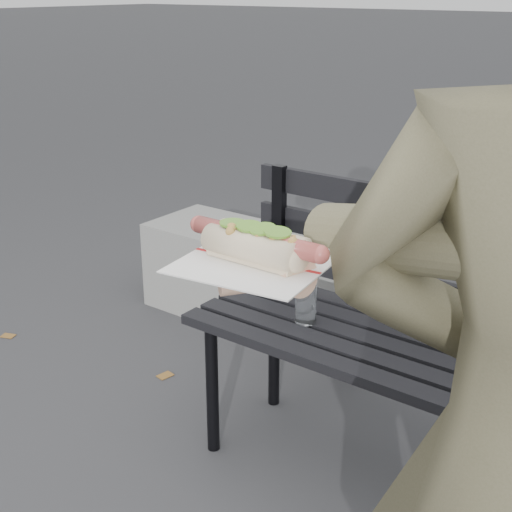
# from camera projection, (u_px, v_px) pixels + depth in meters

# --- Properties ---
(park_bench) EXTENTS (1.50, 0.44, 0.88)m
(park_bench) POSITION_uv_depth(u_px,v_px,m) (448.00, 334.00, 1.97)
(park_bench) COLOR black
(park_bench) RESTS_ON ground
(concrete_block) EXTENTS (1.20, 0.40, 0.40)m
(concrete_block) POSITION_uv_depth(u_px,v_px,m) (271.00, 282.00, 3.14)
(concrete_block) COLOR slate
(concrete_block) RESTS_ON ground
(held_hotdog) EXTENTS (0.62, 0.31, 0.20)m
(held_hotdog) POSITION_uv_depth(u_px,v_px,m) (408.00, 249.00, 0.89)
(held_hotdog) COLOR brown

